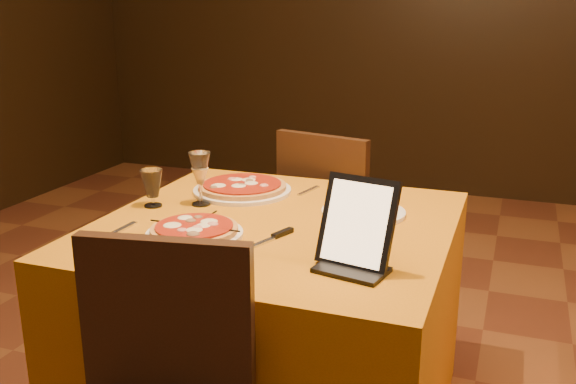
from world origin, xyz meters
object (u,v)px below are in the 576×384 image
(wine_glass, at_px, (200,178))
(water_glass, at_px, (152,188))
(main_table, at_px, (276,327))
(pizza_far, at_px, (242,188))
(pizza_near, at_px, (194,232))
(tablet, at_px, (358,222))
(chair_main_far, at_px, (342,228))

(wine_glass, xyz_separation_m, water_glass, (-0.15, -0.07, -0.03))
(main_table, relative_size, pizza_far, 3.04)
(main_table, xyz_separation_m, pizza_near, (-0.18, -0.21, 0.39))
(pizza_far, bearing_deg, wine_glass, -110.54)
(main_table, distance_m, wine_glass, 0.57)
(pizza_near, distance_m, tablet, 0.52)
(pizza_far, relative_size, wine_glass, 1.91)
(main_table, relative_size, wine_glass, 5.79)
(pizza_near, relative_size, tablet, 1.19)
(chair_main_far, relative_size, wine_glass, 4.79)
(main_table, distance_m, water_glass, 0.63)
(wine_glass, bearing_deg, tablet, -27.92)
(water_glass, xyz_separation_m, tablet, (0.78, -0.26, 0.06))
(main_table, distance_m, pizza_near, 0.48)
(chair_main_far, bearing_deg, main_table, 103.47)
(pizza_far, relative_size, water_glass, 2.79)
(pizza_near, bearing_deg, tablet, -5.46)
(chair_main_far, height_order, pizza_far, chair_main_far)
(pizza_far, bearing_deg, pizza_near, -83.26)
(pizza_far, height_order, water_glass, water_glass)
(main_table, relative_size, chair_main_far, 1.21)
(pizza_near, xyz_separation_m, tablet, (0.51, -0.05, 0.10))
(main_table, xyz_separation_m, chair_main_far, (0.00, 0.83, 0.08))
(main_table, distance_m, tablet, 0.65)
(pizza_far, bearing_deg, chair_main_far, 66.83)
(water_glass, bearing_deg, wine_glass, 26.64)
(water_glass, bearing_deg, pizza_far, 50.47)
(chair_main_far, bearing_deg, tablet, 120.44)
(chair_main_far, height_order, pizza_near, chair_main_far)
(wine_glass, bearing_deg, main_table, -14.84)
(pizza_near, distance_m, water_glass, 0.35)
(pizza_near, height_order, water_glass, water_glass)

